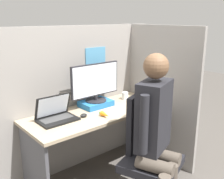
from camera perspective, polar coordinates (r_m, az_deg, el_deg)
cubicle_panel_back at (r=2.91m, az=-6.95°, el=-1.82°), size 2.00×0.05×1.56m
cubicle_panel_right at (r=3.13m, az=8.96°, el=-0.69°), size 0.04×1.22×1.56m
desk at (r=2.74m, az=-2.97°, el=-8.10°), size 1.50×0.60×0.72m
paper_box at (r=2.82m, az=-3.52°, el=-3.05°), size 0.33×0.23×0.06m
monitor at (r=2.75m, az=-3.63°, el=1.63°), size 0.59×0.22×0.40m
laptop at (r=2.48m, az=-12.03°, el=-5.54°), size 0.35×0.24×0.24m
mouse at (r=2.53m, az=-6.20°, el=-5.62°), size 0.07×0.05×0.04m
stapler at (r=3.04m, az=7.04°, el=-1.88°), size 0.04×0.15×0.04m
carrot_toy at (r=2.51m, az=-1.56°, el=-5.50°), size 0.05×0.13×0.05m
office_chair at (r=2.41m, az=7.47°, el=-12.83°), size 0.60×0.64×0.99m
person at (r=2.17m, az=9.60°, el=-7.76°), size 0.46×0.47×1.38m
coffee_mug at (r=3.04m, az=2.87°, el=-1.36°), size 0.07×0.07×0.08m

